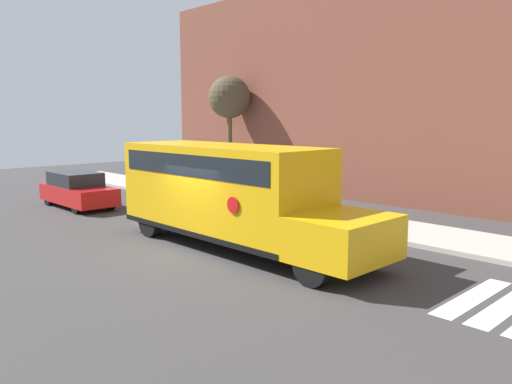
{
  "coord_description": "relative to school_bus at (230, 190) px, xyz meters",
  "views": [
    {
      "loc": [
        11.59,
        -8.73,
        3.89
      ],
      "look_at": [
        0.89,
        1.59,
        1.7
      ],
      "focal_mm": 35.0,
      "sensor_mm": 36.0,
      "label": 1
    }
  ],
  "objects": [
    {
      "name": "building_backdrop",
      "position": [
        -0.27,
        11.91,
        3.61
      ],
      "size": [
        32.0,
        4.0,
        10.73
      ],
      "color": "brown",
      "rests_on": "ground"
    },
    {
      "name": "parked_car",
      "position": [
        -9.9,
        -0.34,
        -0.99
      ],
      "size": [
        4.35,
        1.77,
        1.54
      ],
      "color": "red",
      "rests_on": "ground"
    },
    {
      "name": "tree_near_sidewalk",
      "position": [
        -10.13,
        8.79,
        3.25
      ],
      "size": [
        2.35,
        2.35,
        6.26
      ],
      "color": "brown",
      "rests_on": "ground"
    },
    {
      "name": "ground_plane",
      "position": [
        -0.27,
        -1.09,
        -1.75
      ],
      "size": [
        60.0,
        60.0,
        0.0
      ],
      "primitive_type": "plane",
      "color": "#3A3838"
    },
    {
      "name": "sidewalk_strip",
      "position": [
        -0.27,
        5.41,
        -1.68
      ],
      "size": [
        44.0,
        3.0,
        0.15
      ],
      "color": "#B2ADA3",
      "rests_on": "ground"
    },
    {
      "name": "school_bus",
      "position": [
        0.0,
        0.0,
        0.0
      ],
      "size": [
        9.28,
        2.57,
        3.09
      ],
      "color": "#EAA80F",
      "rests_on": "ground"
    }
  ]
}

